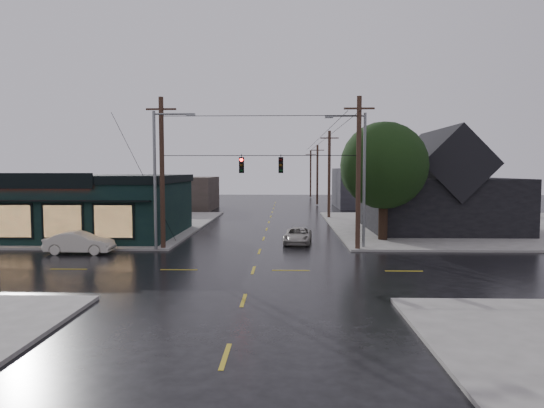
{
  "coord_description": "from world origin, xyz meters",
  "views": [
    {
      "loc": [
        1.72,
        -25.51,
        5.34
      ],
      "look_at": [
        0.85,
        5.18,
        3.19
      ],
      "focal_mm": 32.0,
      "sensor_mm": 36.0,
      "label": 1
    }
  ],
  "objects_px": {
    "utility_pole_ne": "(357,251)",
    "sedan_cream": "(80,243)",
    "utility_pole_nw": "(163,250)",
    "suv_silver": "(298,236)",
    "corner_tree": "(384,166)"
  },
  "relations": [
    {
      "from": "corner_tree",
      "to": "sedan_cream",
      "type": "height_order",
      "value": "corner_tree"
    },
    {
      "from": "sedan_cream",
      "to": "suv_silver",
      "type": "height_order",
      "value": "sedan_cream"
    },
    {
      "from": "utility_pole_ne",
      "to": "suv_silver",
      "type": "bearing_deg",
      "value": 142.24
    },
    {
      "from": "utility_pole_nw",
      "to": "sedan_cream",
      "type": "bearing_deg",
      "value": -161.37
    },
    {
      "from": "utility_pole_ne",
      "to": "sedan_cream",
      "type": "height_order",
      "value": "utility_pole_ne"
    },
    {
      "from": "utility_pole_nw",
      "to": "utility_pole_ne",
      "type": "height_order",
      "value": "same"
    },
    {
      "from": "utility_pole_nw",
      "to": "sedan_cream",
      "type": "distance_m",
      "value": 5.28
    },
    {
      "from": "utility_pole_nw",
      "to": "utility_pole_ne",
      "type": "bearing_deg",
      "value": 0.0
    },
    {
      "from": "utility_pole_ne",
      "to": "suv_silver",
      "type": "relative_size",
      "value": 2.47
    },
    {
      "from": "utility_pole_ne",
      "to": "sedan_cream",
      "type": "relative_size",
      "value": 2.38
    },
    {
      "from": "utility_pole_nw",
      "to": "suv_silver",
      "type": "relative_size",
      "value": 2.47
    },
    {
      "from": "utility_pole_ne",
      "to": "sedan_cream",
      "type": "bearing_deg",
      "value": -174.68
    },
    {
      "from": "utility_pole_nw",
      "to": "sedan_cream",
      "type": "xyz_separation_m",
      "value": [
        -4.96,
        -1.67,
        0.7
      ]
    },
    {
      "from": "suv_silver",
      "to": "sedan_cream",
      "type": "bearing_deg",
      "value": -156.13
    },
    {
      "from": "utility_pole_ne",
      "to": "utility_pole_nw",
      "type": "bearing_deg",
      "value": 180.0
    }
  ]
}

